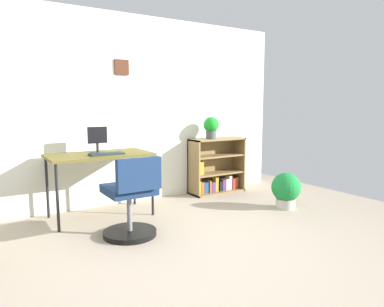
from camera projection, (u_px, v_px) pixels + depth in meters
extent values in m
plane|color=tan|center=(199.00, 268.00, 2.82)|extent=(6.24, 6.24, 0.00)
cube|color=silver|center=(105.00, 111.00, 4.46)|extent=(5.20, 0.10, 2.40)
cube|color=#492516|center=(122.00, 67.00, 4.44)|extent=(0.18, 0.02, 0.19)
cube|color=brown|center=(99.00, 155.00, 4.03)|extent=(1.13, 0.61, 0.03)
cylinder|color=black|center=(57.00, 198.00, 3.58)|extent=(0.03, 0.03, 0.70)
cylinder|color=black|center=(153.00, 186.00, 4.13)|extent=(0.03, 0.03, 0.70)
cylinder|color=black|center=(47.00, 188.00, 4.03)|extent=(0.03, 0.03, 0.70)
cylinder|color=black|center=(134.00, 178.00, 4.58)|extent=(0.03, 0.03, 0.70)
cylinder|color=#262628|center=(98.00, 152.00, 4.09)|extent=(0.17, 0.17, 0.01)
cylinder|color=#262628|center=(98.00, 147.00, 4.09)|extent=(0.03, 0.03, 0.10)
cube|color=black|center=(97.00, 135.00, 4.06)|extent=(0.22, 0.02, 0.19)
cube|color=#1B292B|center=(107.00, 154.00, 3.94)|extent=(0.37, 0.15, 0.02)
cylinder|color=black|center=(130.00, 233.00, 3.51)|extent=(0.52, 0.52, 0.05)
cylinder|color=slate|center=(129.00, 212.00, 3.49)|extent=(0.05, 0.05, 0.37)
cube|color=navy|center=(129.00, 189.00, 3.45)|extent=(0.44, 0.44, 0.08)
cube|color=navy|center=(139.00, 174.00, 3.22)|extent=(0.42, 0.07, 0.30)
cube|color=olive|center=(194.00, 168.00, 4.99)|extent=(0.02, 0.30, 0.79)
cube|color=olive|center=(239.00, 163.00, 5.41)|extent=(0.02, 0.30, 0.79)
cube|color=olive|center=(217.00, 139.00, 5.15)|extent=(0.83, 0.30, 0.02)
cube|color=olive|center=(217.00, 191.00, 5.25)|extent=(0.83, 0.30, 0.02)
cube|color=olive|center=(212.00, 164.00, 5.31)|extent=(0.83, 0.02, 0.79)
cube|color=olive|center=(217.00, 173.00, 5.21)|extent=(0.78, 0.28, 0.02)
cube|color=olive|center=(217.00, 156.00, 5.18)|extent=(0.78, 0.28, 0.02)
cube|color=#B79323|center=(198.00, 188.00, 5.05)|extent=(0.07, 0.10, 0.18)
cube|color=#99591E|center=(201.00, 188.00, 5.08)|extent=(0.05, 0.11, 0.16)
cube|color=#1E478C|center=(205.00, 187.00, 5.12)|extent=(0.07, 0.09, 0.15)
cube|color=#99591E|center=(209.00, 186.00, 5.15)|extent=(0.03, 0.12, 0.17)
cube|color=#593372|center=(212.00, 187.00, 5.18)|extent=(0.07, 0.12, 0.14)
cube|color=#B79323|center=(215.00, 184.00, 5.21)|extent=(0.05, 0.10, 0.21)
cube|color=black|center=(219.00, 186.00, 5.25)|extent=(0.06, 0.12, 0.14)
cube|color=#593372|center=(222.00, 185.00, 5.28)|extent=(0.05, 0.11, 0.16)
cube|color=beige|center=(225.00, 184.00, 5.31)|extent=(0.06, 0.12, 0.16)
cube|color=beige|center=(229.00, 182.00, 5.34)|extent=(0.05, 0.10, 0.20)
cube|color=#B22D28|center=(232.00, 183.00, 5.38)|extent=(0.07, 0.12, 0.16)
cube|color=#99591E|center=(235.00, 182.00, 5.41)|extent=(0.04, 0.10, 0.17)
cube|color=#593372|center=(197.00, 167.00, 5.00)|extent=(0.03, 0.13, 0.21)
cube|color=#B79323|center=(200.00, 168.00, 5.03)|extent=(0.06, 0.10, 0.19)
cylinder|color=#474C51|center=(211.00, 135.00, 5.05)|extent=(0.14, 0.14, 0.11)
sphere|color=#1B9525|center=(211.00, 125.00, 5.03)|extent=(0.22, 0.22, 0.22)
cylinder|color=#B7B2A8|center=(285.00, 203.00, 4.43)|extent=(0.24, 0.24, 0.12)
sphere|color=#1A7D34|center=(286.00, 187.00, 4.40)|extent=(0.36, 0.36, 0.36)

